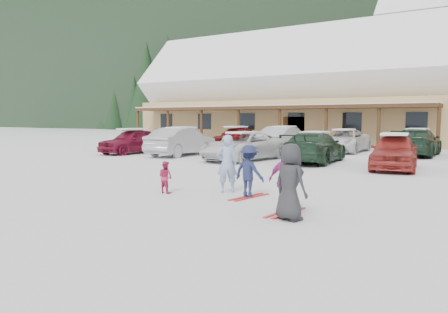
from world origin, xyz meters
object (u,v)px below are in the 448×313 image
Objects in this scene: parked_car_1 at (182,142)px; parked_car_4 at (394,152)px; parked_car_7 at (182,136)px; parked_car_11 at (417,142)px; child_navy at (249,171)px; parked_car_9 at (284,139)px; adult_skier at (227,164)px; parked_car_8 at (236,137)px; parked_car_3 at (315,147)px; parked_car_10 at (344,141)px; bystander_dark at (290,182)px; day_lodge at (295,98)px; parked_car_2 at (243,146)px; lamp_post at (426,95)px; toddler_red at (165,177)px; child_magenta at (286,181)px; parked_car_0 at (133,141)px.

parked_car_1 is 1.12× the size of parked_car_4.
parked_car_11 is at bearing 171.27° from parked_car_7.
parked_car_9 is at bearing -58.99° from child_navy.
parked_car_8 is at bearing -101.66° from adult_skier.
parked_car_10 is at bearing -87.94° from parked_car_3.
bystander_dark reaches higher than parked_car_10.
day_lodge reaches higher than parked_car_2.
parked_car_8 is at bearing 129.13° from parked_car_2.
lamp_post is 25.50m from toddler_red.
adult_skier is 12.43m from parked_car_1.
parked_car_4 is 7.45m from parked_car_11.
parked_car_1 is 13.01m from parked_car_11.
bystander_dark reaches higher than parked_car_2.
parked_car_1 is 0.92× the size of parked_car_11.
child_magenta is 0.33× the size of parked_car_4.
adult_skier is 0.34× the size of parked_car_1.
bystander_dark is at bearing 127.32° from child_magenta.
child_magenta is 18.62m from parked_car_9.
adult_skier is 1.14× the size of child_magenta.
parked_car_2 is at bearing -68.35° from toddler_red.
child_magenta is 24.16m from parked_car_7.
parked_car_1 is at bearing -23.66° from bystander_dark.
parked_car_3 is 14.82m from parked_car_7.
parked_car_11 is at bearing 31.68° from parked_car_0.
bystander_dark is 11.92m from parked_car_3.
day_lodge is at bearing 111.86° from parked_car_2.
parked_car_3 is (3.39, 0.78, 0.02)m from parked_car_2.
parked_car_4 is 0.84× the size of parked_car_10.
adult_skier is 0.32× the size of parked_car_10.
parked_car_2 reaches higher than child_navy.
day_lodge reaches higher than parked_car_4.
lamp_post is 4.85× the size of child_navy.
adult_skier is 0.32× the size of parked_car_2.
lamp_post reaches higher than parked_car_11.
adult_skier is 1.03× the size of bystander_dark.
parked_car_10 is 0.98× the size of parked_car_11.
parked_car_1 reaches higher than parked_car_7.
parked_car_10 is at bearing -136.13° from parked_car_1.
bystander_dark is at bearing 101.27° from adult_skier.
parked_car_3 is (-1.77, 9.53, 0.03)m from child_navy.
parked_car_4 is at bearing -86.25° from child_magenta.
parked_car_11 is at bearing -86.17° from child_navy.
parked_car_1 is at bearing 11.95° from parked_car_0.
day_lodge is 20.63× the size of child_magenta.
parked_car_0 is at bearing -175.42° from parked_car_2.
parked_car_3 is at bearing -126.12° from adult_skier.
parked_car_9 is (-4.34, 6.18, 0.06)m from parked_car_3.
parked_car_7 is (-2.10, 7.45, -0.02)m from parked_car_0.
parked_car_1 is at bearing -34.96° from child_navy.
parked_car_8 is (-12.04, 18.20, 0.04)m from child_magenta.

